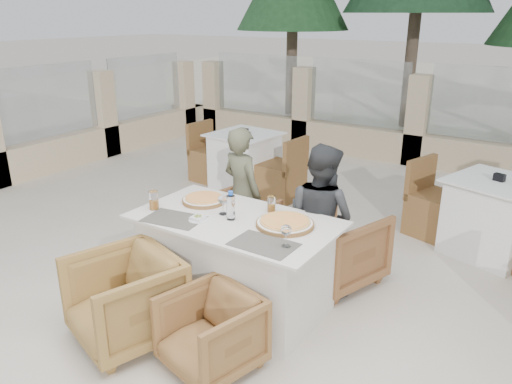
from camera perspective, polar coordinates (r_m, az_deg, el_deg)
The scene contains 23 objects.
ground at distance 4.30m, azimuth -1.85°, elevation -12.18°, with size 80.00×80.00×0.00m, color beige.
sand_patch at distance 17.25m, azimuth 26.46°, elevation 10.22°, with size 30.00×16.00×0.01m, color beige.
perimeter_wall_far at distance 8.19m, azimuth 18.01°, elevation 8.45°, with size 10.00×0.34×1.60m, color tan, non-canonical shape.
perimeter_wall_left at distance 8.13m, azimuth -22.41°, elevation 7.84°, with size 0.34×7.00×1.60m, color beige, non-canonical shape.
dining_table at distance 4.05m, azimuth -2.36°, elevation -8.07°, with size 1.60×0.90×0.77m, color silver, non-canonical shape.
placemat_near_left at distance 3.93m, azimuth -9.37°, elevation -3.04°, with size 0.45×0.30×0.00m, color #545148.
placemat_near_right at distance 3.46m, azimuth 0.88°, elevation -5.99°, with size 0.45×0.30×0.00m, color #57534B.
pizza_left at distance 4.23m, azimuth -5.98°, elevation -0.85°, with size 0.37×0.37×0.05m, color orange.
pizza_right at distance 3.75m, azimuth 3.33°, elevation -3.50°, with size 0.44×0.44×0.06m, color orange.
water_bottle at distance 3.84m, azimuth -2.90°, elevation -1.54°, with size 0.07×0.07×0.23m, color silver.
wine_glass_centre at distance 3.94m, azimuth -3.81°, elevation -1.31°, with size 0.08×0.08×0.18m, color silver, non-canonical shape.
wine_glass_corner at distance 3.40m, azimuth 3.46°, elevation -4.88°, with size 0.08×0.08×0.18m, color white, non-canonical shape.
beer_glass_left at distance 4.13m, azimuth -11.62°, elevation -0.93°, with size 0.08×0.08×0.15m, color orange.
beer_glass_right at distance 3.99m, azimuth 1.77°, elevation -1.41°, with size 0.07×0.07×0.13m, color orange.
olive_dish at distance 3.87m, azimuth -6.63°, elevation -2.95°, with size 0.11×0.11×0.04m, color silver, non-canonical shape.
armchair_far_left at distance 4.90m, azimuth -2.25°, elevation -3.95°, with size 0.65×0.67×0.61m, color #975F37.
armchair_far_right at distance 4.49m, azimuth 9.07°, elevation -6.09°, with size 0.72×0.74×0.67m, color brown.
armchair_near_left at distance 3.80m, azimuth -14.76°, elevation -11.81°, with size 0.70×0.72×0.66m, color olive.
armchair_near_right at distance 3.47m, azimuth -5.21°, elevation -15.72°, with size 0.57×0.59×0.54m, color brown.
diner_left at distance 4.78m, azimuth -1.61°, elevation -0.17°, with size 0.47×0.31×1.30m, color #5A5B42.
diner_right at distance 4.22m, azimuth 7.36°, elevation -3.08°, with size 0.63×0.49×1.30m, color #333537.
bg_table_a at distance 6.75m, azimuth -1.31°, elevation 3.52°, with size 1.64×0.82×0.77m, color white, non-canonical shape.
bg_table_b at distance 5.41m, azimuth 25.39°, elevation -2.71°, with size 1.64×0.82×0.77m, color white, non-canonical shape.
Camera 1 is at (2.12, -2.97, 2.28)m, focal length 35.00 mm.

